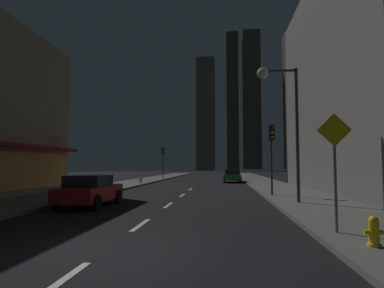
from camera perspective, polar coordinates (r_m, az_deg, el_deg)
ground_plane at (r=39.27m, az=1.71°, el=-6.65°), size 78.00×136.00×0.10m
sidewalk_right at (r=39.41m, az=11.98°, el=-6.38°), size 4.00×76.00×0.15m
sidewalk_left at (r=40.35m, az=-8.32°, el=-6.36°), size 4.00×76.00×0.15m
lane_marking_center at (r=15.87m, az=-4.17°, el=-10.65°), size 0.16×23.00×0.01m
skyscraper_distant_tall at (r=126.56m, az=2.42°, el=5.23°), size 7.09×6.85×43.53m
skyscraper_distant_mid at (r=167.99m, az=7.09°, el=7.52°), size 5.99×7.89×69.60m
skyscraper_distant_short at (r=168.85m, az=10.43°, el=7.72°), size 8.96×5.22×70.91m
skyscraper_distant_slender at (r=147.02m, az=17.42°, el=7.19°), size 7.48×8.78×59.01m
car_parked_near at (r=16.10m, az=-17.48°, el=-7.76°), size 1.98×4.24×1.45m
car_parked_far at (r=37.16m, az=7.07°, el=-5.56°), size 1.98×4.24×1.45m
fire_hydrant_yellow_near at (r=8.31m, az=29.29°, el=-13.34°), size 0.42×0.30×0.65m
fire_hydrant_far_left at (r=34.06m, az=-9.02°, el=-6.19°), size 0.42×0.30×0.65m
traffic_light_near_right at (r=19.87m, az=13.79°, el=0.03°), size 0.32×0.48×4.20m
traffic_light_far_left at (r=43.86m, az=-5.14°, el=-2.10°), size 0.32×0.48×4.20m
street_lamp_right at (r=16.54m, az=15.07°, el=7.36°), size 1.96×0.56×6.58m
pedestrian_crossing_sign at (r=9.44m, az=23.78°, el=-2.78°), size 0.91×0.08×3.15m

